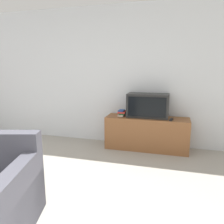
# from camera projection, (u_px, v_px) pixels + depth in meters

# --- Properties ---
(wall_back) EXTENTS (9.00, 0.06, 2.60)m
(wall_back) POSITION_uv_depth(u_px,v_px,m) (106.00, 76.00, 4.25)
(wall_back) COLOR silver
(wall_back) RESTS_ON ground_plane
(tv_stand) EXTENTS (1.47, 0.43, 0.59)m
(tv_stand) POSITION_uv_depth(u_px,v_px,m) (147.00, 133.00, 3.97)
(tv_stand) COLOR brown
(tv_stand) RESTS_ON ground_plane
(television) EXTENTS (0.73, 0.36, 0.42)m
(television) POSITION_uv_depth(u_px,v_px,m) (148.00, 105.00, 3.91)
(television) COLOR black
(television) RESTS_ON tv_stand
(book_stack) EXTENTS (0.14, 0.22, 0.11)m
(book_stack) POSITION_uv_depth(u_px,v_px,m) (122.00, 113.00, 4.04)
(book_stack) COLOR silver
(book_stack) RESTS_ON tv_stand
(remote_on_stand) EXTENTS (0.07, 0.16, 0.02)m
(remote_on_stand) POSITION_uv_depth(u_px,v_px,m) (171.00, 120.00, 3.69)
(remote_on_stand) COLOR black
(remote_on_stand) RESTS_ON tv_stand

